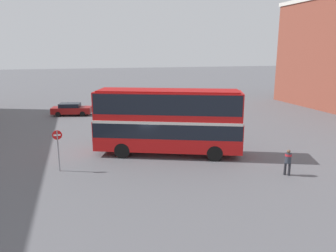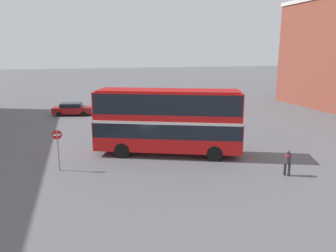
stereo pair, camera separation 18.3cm
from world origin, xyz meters
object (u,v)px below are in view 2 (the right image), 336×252
double_decker_bus (168,118)px  no_entry_sign (58,144)px  pedestrian_foreground (288,160)px  parked_car_kerb_near (73,109)px

double_decker_bus → no_entry_sign: size_ratio=4.04×
double_decker_bus → no_entry_sign: double_decker_bus is taller
pedestrian_foreground → parked_car_kerb_near: size_ratio=0.34×
pedestrian_foreground → no_entry_sign: bearing=-62.3°
double_decker_bus → parked_car_kerb_near: bearing=133.2°
double_decker_bus → parked_car_kerb_near: (-6.88, 17.18, -1.98)m
no_entry_sign → parked_car_kerb_near: bearing=88.2°
pedestrian_foreground → parked_car_kerb_near: (-12.73, 23.04, -0.26)m
pedestrian_foreground → no_entry_sign: 14.07m
double_decker_bus → pedestrian_foreground: double_decker_bus is taller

